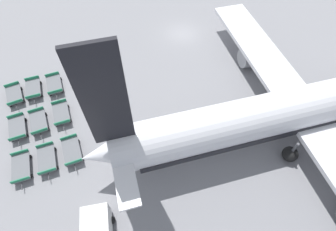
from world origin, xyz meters
TOP-DOWN VIEW (x-y plane):
  - ground_plane at (0.00, 0.00)m, footprint 500.00×500.00m
  - airplane at (17.62, 4.91)m, footprint 34.54×41.26m
  - baggage_dolly_row_near_col_a at (3.40, -20.71)m, footprint 3.56×1.76m
  - baggage_dolly_row_near_col_b at (7.87, -20.66)m, footprint 3.52×1.64m
  - baggage_dolly_row_near_col_c at (12.28, -20.60)m, footprint 3.54×1.69m
  - baggage_dolly_row_mid_a_col_a at (3.26, -18.79)m, footprint 3.54×1.70m
  - baggage_dolly_row_mid_a_col_b at (7.92, -18.72)m, footprint 3.53×1.67m
  - baggage_dolly_row_mid_a_col_c at (12.31, -18.46)m, footprint 3.54×1.69m
  - baggage_dolly_row_mid_b_col_a at (3.47, -16.63)m, footprint 3.52×1.64m
  - baggage_dolly_row_mid_b_col_b at (7.71, -16.53)m, footprint 3.53×1.66m
  - baggage_dolly_row_mid_b_col_c at (12.30, -16.28)m, footprint 3.52×1.63m

SIDE VIEW (x-z plane):
  - ground_plane at x=0.00m, z-range 0.00..0.00m
  - baggage_dolly_row_near_col_a at x=3.40m, z-range 0.01..0.93m
  - baggage_dolly_row_near_col_b at x=7.87m, z-range 0.01..0.93m
  - baggage_dolly_row_near_col_c at x=12.28m, z-range 0.01..0.93m
  - baggage_dolly_row_mid_a_col_a at x=3.26m, z-range 0.01..0.93m
  - baggage_dolly_row_mid_a_col_b at x=7.92m, z-range 0.01..0.93m
  - baggage_dolly_row_mid_a_col_c at x=12.31m, z-range 0.01..0.93m
  - baggage_dolly_row_mid_b_col_a at x=3.47m, z-range 0.01..0.93m
  - baggage_dolly_row_mid_b_col_b at x=7.71m, z-range 0.01..0.93m
  - baggage_dolly_row_mid_b_col_c at x=12.30m, z-range 0.01..0.93m
  - airplane at x=17.62m, z-range -3.57..10.00m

